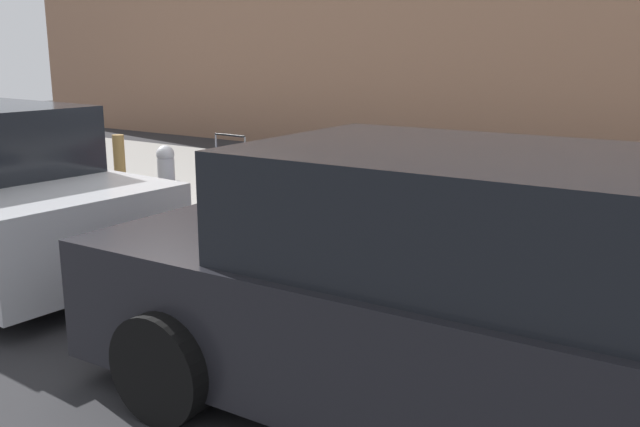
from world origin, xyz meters
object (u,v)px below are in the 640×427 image
object	(u,v)px
suitcase_maroon_1	(434,229)
parked_car_charcoal_0	(462,298)
fire_hydrant	(167,178)
suitcase_red_2	(389,216)
suitcase_navy_6	(232,191)
suitcase_silver_0	(481,246)
suitcase_olive_4	(301,207)
suitcase_black_3	(348,211)
bollard_post	(120,172)
suitcase_teal_5	(269,200)

from	to	relation	value
suitcase_maroon_1	parked_car_charcoal_0	xyz separation A→B (m)	(-1.22, 2.19, 0.26)
fire_hydrant	parked_car_charcoal_0	world-z (taller)	parked_car_charcoal_0
suitcase_red_2	parked_car_charcoal_0	xyz separation A→B (m)	(-1.70, 2.21, 0.21)
suitcase_maroon_1	suitcase_navy_6	distance (m)	2.46
suitcase_red_2	fire_hydrant	size ratio (longest dim) A/B	0.99
suitcase_red_2	suitcase_maroon_1	bearing A→B (deg)	177.25
suitcase_silver_0	fire_hydrant	world-z (taller)	fire_hydrant
suitcase_silver_0	suitcase_olive_4	world-z (taller)	suitcase_olive_4
suitcase_olive_4	suitcase_navy_6	bearing A→B (deg)	-5.98
parked_car_charcoal_0	suitcase_maroon_1	bearing A→B (deg)	-60.75
suitcase_maroon_1	suitcase_red_2	distance (m)	0.48
suitcase_red_2	fire_hydrant	bearing A→B (deg)	0.49
suitcase_silver_0	suitcase_olive_4	xyz separation A→B (m)	(1.89, 0.02, 0.10)
suitcase_olive_4	suitcase_silver_0	bearing A→B (deg)	-179.31
suitcase_black_3	suitcase_olive_4	xyz separation A→B (m)	(0.49, 0.10, -0.00)
suitcase_black_3	suitcase_maroon_1	bearing A→B (deg)	178.41
suitcase_maroon_1	bollard_post	world-z (taller)	bollard_post
suitcase_black_3	parked_car_charcoal_0	bearing A→B (deg)	134.36
suitcase_olive_4	suitcase_navy_6	world-z (taller)	suitcase_navy_6
suitcase_olive_4	fire_hydrant	distance (m)	2.02
fire_hydrant	suitcase_red_2	bearing A→B (deg)	-179.51
suitcase_olive_4	suitcase_teal_5	bearing A→B (deg)	-12.85
suitcase_navy_6	suitcase_teal_5	bearing A→B (deg)	-178.98
suitcase_navy_6	bollard_post	distance (m)	1.63
suitcase_teal_5	suitcase_navy_6	world-z (taller)	suitcase_navy_6
suitcase_black_3	fire_hydrant	size ratio (longest dim) A/B	1.18
bollard_post	parked_car_charcoal_0	distance (m)	5.69
suitcase_red_2	bollard_post	size ratio (longest dim) A/B	0.89
suitcase_red_2	suitcase_navy_6	xyz separation A→B (m)	(1.99, -0.01, 0.01)
suitcase_teal_5	fire_hydrant	bearing A→B (deg)	1.84
suitcase_red_2	bollard_post	world-z (taller)	bollard_post
suitcase_maroon_1	suitcase_olive_4	world-z (taller)	suitcase_olive_4
suitcase_maroon_1	suitcase_teal_5	size ratio (longest dim) A/B	0.98
suitcase_silver_0	suitcase_maroon_1	xyz separation A→B (m)	(0.47, -0.05, 0.07)
suitcase_olive_4	fire_hydrant	bearing A→B (deg)	-1.97
suitcase_silver_0	suitcase_red_2	bearing A→B (deg)	-4.35
suitcase_teal_5	bollard_post	distance (m)	2.15
suitcase_maroon_1	suitcase_teal_5	world-z (taller)	suitcase_teal_5
suitcase_red_2	suitcase_navy_6	size ratio (longest dim) A/B	0.80
fire_hydrant	parked_car_charcoal_0	xyz separation A→B (m)	(-4.67, 2.18, 0.16)
suitcase_teal_5	suitcase_maroon_1	bearing A→B (deg)	178.65
suitcase_teal_5	bollard_post	world-z (taller)	suitcase_teal_5
suitcase_teal_5	parked_car_charcoal_0	distance (m)	3.88
suitcase_navy_6	parked_car_charcoal_0	bearing A→B (deg)	148.92
suitcase_black_3	bollard_post	size ratio (longest dim) A/B	1.06
suitcase_black_3	suitcase_teal_5	world-z (taller)	suitcase_black_3
suitcase_red_2	suitcase_silver_0	bearing A→B (deg)	175.65
suitcase_silver_0	suitcase_teal_5	world-z (taller)	suitcase_teal_5
suitcase_olive_4	parked_car_charcoal_0	xyz separation A→B (m)	(-2.65, 2.11, 0.23)
suitcase_black_3	suitcase_navy_6	xyz separation A→B (m)	(1.52, -0.01, 0.03)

